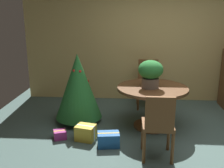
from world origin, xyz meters
TOP-DOWN VIEW (x-y plane):
  - ground_plane at (0.00, 0.00)m, footprint 6.60×6.60m
  - back_wall_panel at (0.00, 2.20)m, footprint 6.00×0.10m
  - round_dining_table at (-0.29, 0.65)m, footprint 1.18×1.18m
  - flower_vase at (-0.33, 0.60)m, footprint 0.41×0.41m
  - wooden_chair_near at (-0.29, -0.38)m, footprint 0.41×0.41m
  - wooden_chair_far at (-0.29, 1.71)m, footprint 0.46×0.44m
  - holiday_tree at (-1.57, 0.79)m, footprint 0.82×0.82m
  - gift_box_purple at (-1.74, 0.10)m, footprint 0.24×0.23m
  - gift_box_gold at (-1.33, 0.09)m, footprint 0.33×0.29m
  - gift_box_blue at (-0.96, -0.08)m, footprint 0.34×0.25m

SIDE VIEW (x-z plane):
  - ground_plane at x=0.00m, z-range 0.00..0.00m
  - gift_box_purple at x=-1.74m, z-range 0.00..0.13m
  - gift_box_blue at x=-0.96m, z-range 0.00..0.21m
  - gift_box_gold at x=-1.33m, z-range 0.00..0.24m
  - wooden_chair_near at x=-0.29m, z-range 0.06..0.97m
  - round_dining_table at x=-0.29m, z-range 0.17..0.89m
  - wooden_chair_far at x=-0.29m, z-range 0.06..1.04m
  - holiday_tree at x=-1.57m, z-range 0.05..1.29m
  - flower_vase at x=-0.33m, z-range 0.75..1.21m
  - back_wall_panel at x=0.00m, z-range 0.00..2.60m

